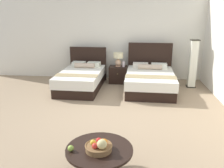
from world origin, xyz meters
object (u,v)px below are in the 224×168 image
object	(u,v)px
vase	(123,64)
loose_apple	(71,148)
nightstand	(118,75)
floor_lamp_corner	(193,64)
bed_near_window	(82,78)
bed_near_corner	(150,80)
table_lamp	(118,58)
coffee_table	(99,155)
fruit_bowl	(99,146)

from	to	relation	value
vase	loose_apple	world-z (taller)	vase
nightstand	vase	world-z (taller)	vase
loose_apple	floor_lamp_corner	world-z (taller)	floor_lamp_corner
bed_near_window	bed_near_corner	xyz separation A→B (m)	(2.05, 0.01, 0.01)
nightstand	loose_apple	distance (m)	4.80
table_lamp	loose_apple	world-z (taller)	table_lamp
bed_near_window	bed_near_corner	distance (m)	2.05
bed_near_window	coffee_table	distance (m)	4.16
fruit_bowl	vase	bearing A→B (deg)	88.59
bed_near_window	nightstand	xyz separation A→B (m)	(1.06, 0.68, -0.03)
nightstand	coffee_table	world-z (taller)	nightstand
fruit_bowl	loose_apple	distance (m)	0.39
coffee_table	bed_near_corner	bearing A→B (deg)	76.90
fruit_bowl	floor_lamp_corner	world-z (taller)	floor_lamp_corner
bed_near_corner	nightstand	world-z (taller)	bed_near_corner
bed_near_window	fruit_bowl	world-z (taller)	bed_near_window
nightstand	floor_lamp_corner	world-z (taller)	floor_lamp_corner
table_lamp	nightstand	bearing A→B (deg)	-90.00
bed_near_window	coffee_table	bearing A→B (deg)	-74.50
bed_near_window	loose_apple	world-z (taller)	bed_near_window
table_lamp	fruit_bowl	size ratio (longest dim) A/B	1.17
vase	coffee_table	world-z (taller)	vase
bed_near_window	bed_near_corner	world-z (taller)	bed_near_corner
fruit_bowl	table_lamp	bearing A→B (deg)	90.70
bed_near_window	bed_near_corner	bearing A→B (deg)	0.21
bed_near_corner	vase	size ratio (longest dim) A/B	12.12
nightstand	loose_apple	world-z (taller)	nightstand
nightstand	vase	size ratio (longest dim) A/B	3.36
vase	bed_near_window	bearing A→B (deg)	-152.67
bed_near_window	vase	distance (m)	1.43
loose_apple	fruit_bowl	bearing A→B (deg)	6.06
bed_near_corner	vase	xyz separation A→B (m)	(-0.81, 0.63, 0.32)
coffee_table	fruit_bowl	bearing A→B (deg)	-84.02
nightstand	table_lamp	bearing A→B (deg)	90.00
table_lamp	floor_lamp_corner	bearing A→B (deg)	-7.09
fruit_bowl	loose_apple	size ratio (longest dim) A/B	4.54
floor_lamp_corner	bed_near_corner	bearing A→B (deg)	-162.53
vase	fruit_bowl	size ratio (longest dim) A/B	0.46
bed_near_corner	loose_apple	xyz separation A→B (m)	(-1.31, -4.12, 0.16)
vase	table_lamp	bearing A→B (deg)	160.95
bed_near_window	floor_lamp_corner	xyz separation A→B (m)	(3.34, 0.41, 0.42)
table_lamp	loose_apple	bearing A→B (deg)	-93.87
floor_lamp_corner	table_lamp	bearing A→B (deg)	172.91
bed_near_window	floor_lamp_corner	bearing A→B (deg)	7.07
nightstand	table_lamp	world-z (taller)	table_lamp
table_lamp	bed_near_corner	bearing A→B (deg)	-34.97
bed_near_corner	floor_lamp_corner	xyz separation A→B (m)	(1.29, 0.41, 0.42)
bed_near_corner	coffee_table	bearing A→B (deg)	-103.10
nightstand	floor_lamp_corner	distance (m)	2.34
vase	loose_apple	distance (m)	4.78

